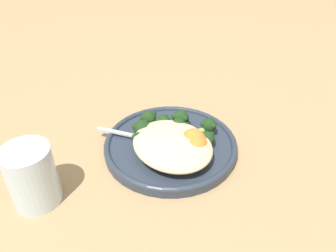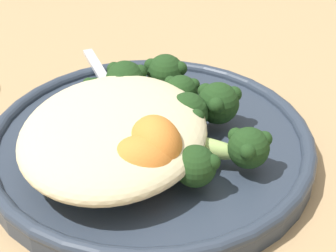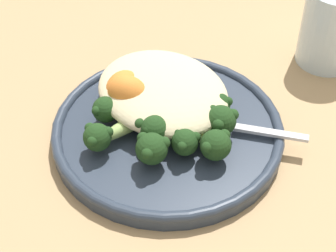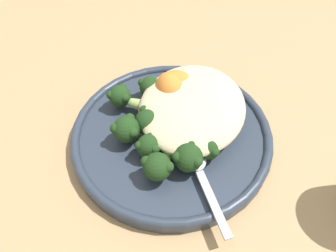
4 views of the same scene
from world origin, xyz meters
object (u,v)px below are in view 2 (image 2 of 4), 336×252
broccoli_stalk_1 (211,145)px  broccoli_stalk_5 (158,84)px  broccoli_stalk_6 (124,91)px  broccoli_stalk_3 (200,110)px  spoon (113,92)px  sweet_potato_chunk_0 (142,163)px  broccoli_stalk_0 (170,156)px  broccoli_stalk_2 (166,121)px  broccoli_stalk_4 (167,102)px  broccoli_stalk_7 (104,108)px  plate (150,144)px  quinoa_mound (114,132)px  sweet_potato_chunk_1 (149,147)px

broccoli_stalk_1 → broccoli_stalk_5: (0.08, 0.06, 0.00)m
broccoli_stalk_6 → broccoli_stalk_3: bearing=-114.3°
broccoli_stalk_5 → spoon: (-0.01, 0.04, -0.01)m
broccoli_stalk_5 → sweet_potato_chunk_0: size_ratio=2.39×
spoon → broccoli_stalk_1: bearing=-160.0°
broccoli_stalk_0 → broccoli_stalk_2: (0.04, 0.01, 0.00)m
broccoli_stalk_3 → broccoli_stalk_6: bearing=133.6°
broccoli_stalk_4 → broccoli_stalk_7: (-0.02, 0.05, -0.00)m
broccoli_stalk_0 → broccoli_stalk_4: same height
plate → broccoli_stalk_4: (0.03, -0.01, 0.02)m
quinoa_mound → broccoli_stalk_6: size_ratio=1.56×
broccoli_stalk_4 → broccoli_stalk_6: size_ratio=0.86×
quinoa_mound → spoon: 0.08m
broccoli_stalk_3 → sweet_potato_chunk_1: 0.07m
broccoli_stalk_0 → sweet_potato_chunk_0: (-0.02, 0.01, 0.01)m
broccoli_stalk_1 → broccoli_stalk_6: broccoli_stalk_6 is taller
sweet_potato_chunk_0 → spoon: bearing=26.4°
broccoli_stalk_1 → sweet_potato_chunk_0: 0.06m
broccoli_stalk_0 → broccoli_stalk_5: (0.10, 0.03, 0.00)m
broccoli_stalk_3 → broccoli_stalk_4: 0.03m
broccoli_stalk_4 → spoon: broccoli_stalk_4 is taller
broccoli_stalk_4 → broccoli_stalk_5: (0.02, 0.01, 0.00)m
broccoli_stalk_1 → broccoli_stalk_2: size_ratio=1.34×
broccoli_stalk_6 → broccoli_stalk_4: bearing=-109.3°
quinoa_mound → spoon: size_ratio=1.42×
sweet_potato_chunk_0 → spoon: 0.13m
sweet_potato_chunk_1 → broccoli_stalk_1: bearing=-57.0°
broccoli_stalk_2 → broccoli_stalk_7: size_ratio=1.09×
spoon → broccoli_stalk_7: bearing=152.8°
broccoli_stalk_0 → spoon: size_ratio=0.88×
quinoa_mound → sweet_potato_chunk_0: sweet_potato_chunk_0 is taller
broccoli_stalk_6 → broccoli_stalk_5: bearing=-62.9°
broccoli_stalk_4 → broccoli_stalk_0: bearing=-136.0°
plate → spoon: size_ratio=2.31×
broccoli_stalk_3 → broccoli_stalk_5: bearing=106.4°
plate → quinoa_mound: quinoa_mound is taller
broccoli_stalk_4 → broccoli_stalk_2: bearing=-139.8°
broccoli_stalk_2 → broccoli_stalk_4: bearing=73.7°
broccoli_stalk_3 → broccoli_stalk_6: same height
sweet_potato_chunk_1 → broccoli_stalk_4: bearing=2.9°
broccoli_stalk_7 → broccoli_stalk_2: bearing=-139.2°
plate → broccoli_stalk_5: size_ratio=2.34×
broccoli_stalk_0 → broccoli_stalk_3: 0.06m
quinoa_mound → spoon: bearing=17.9°
broccoli_stalk_2 → broccoli_stalk_7: bearing=142.1°
broccoli_stalk_2 → sweet_potato_chunk_0: bearing=-118.5°
plate → broccoli_stalk_1: (-0.02, -0.05, 0.02)m
broccoli_stalk_1 → spoon: size_ratio=1.12×
sweet_potato_chunk_1 → broccoli_stalk_7: bearing=42.1°
quinoa_mound → broccoli_stalk_0: bearing=-105.4°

